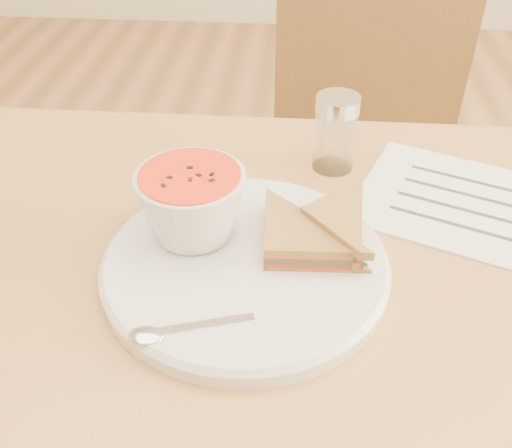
# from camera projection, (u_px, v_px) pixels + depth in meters

# --- Properties ---
(chair_far) EXTENTS (0.48, 0.48, 0.91)m
(chair_far) POSITION_uv_depth(u_px,v_px,m) (343.00, 206.00, 1.22)
(chair_far) COLOR brown
(chair_far) RESTS_ON floor
(plate) EXTENTS (0.38, 0.38, 0.02)m
(plate) POSITION_uv_depth(u_px,v_px,m) (245.00, 265.00, 0.62)
(plate) COLOR silver
(plate) RESTS_ON dining_table
(soup_bowl) EXTENTS (0.13, 0.13, 0.08)m
(soup_bowl) POSITION_uv_depth(u_px,v_px,m) (192.00, 207.00, 0.62)
(soup_bowl) COLOR silver
(soup_bowl) RESTS_ON plate
(sandwich_half_a) EXTENTS (0.12, 0.12, 0.03)m
(sandwich_half_a) POSITION_uv_depth(u_px,v_px,m) (264.00, 263.00, 0.58)
(sandwich_half_a) COLOR #A37939
(sandwich_half_a) RESTS_ON plate
(sandwich_half_b) EXTENTS (0.13, 0.13, 0.03)m
(sandwich_half_b) POSITION_uv_depth(u_px,v_px,m) (300.00, 218.00, 0.63)
(sandwich_half_b) COLOR #A37939
(sandwich_half_b) RESTS_ON plate
(spoon) EXTENTS (0.17, 0.08, 0.01)m
(spoon) POSITION_uv_depth(u_px,v_px,m) (198.00, 327.00, 0.53)
(spoon) COLOR silver
(spoon) RESTS_ON plate
(paper_menu) EXTENTS (0.34, 0.30, 0.00)m
(paper_menu) POSITION_uv_depth(u_px,v_px,m) (476.00, 206.00, 0.71)
(paper_menu) COLOR white
(paper_menu) RESTS_ON dining_table
(condiment_shaker) EXTENTS (0.07, 0.07, 0.10)m
(condiment_shaker) POSITION_uv_depth(u_px,v_px,m) (335.00, 133.00, 0.76)
(condiment_shaker) COLOR silver
(condiment_shaker) RESTS_ON dining_table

